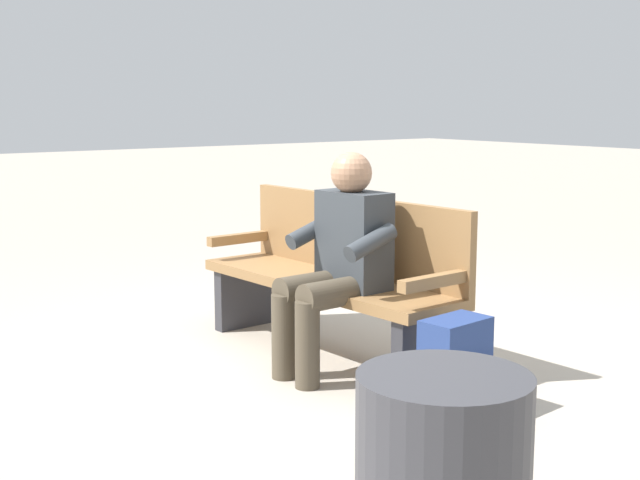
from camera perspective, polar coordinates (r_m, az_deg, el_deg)
The scene contains 4 objects.
ground_plane at distance 5.01m, azimuth 0.37°, elevation -7.54°, with size 40.00×40.00×0.00m, color #A89E8E.
bench_near at distance 4.94m, azimuth 1.00°, elevation -2.28°, with size 1.82×0.57×0.90m.
person_seated at distance 4.54m, azimuth 1.20°, elevation -1.15°, with size 0.58×0.59×1.18m.
backpack at distance 4.07m, azimuth 9.01°, elevation -8.36°, with size 0.26×0.34×0.46m.
Camera 1 is at (-3.83, 2.88, 1.45)m, focal length 48.25 mm.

